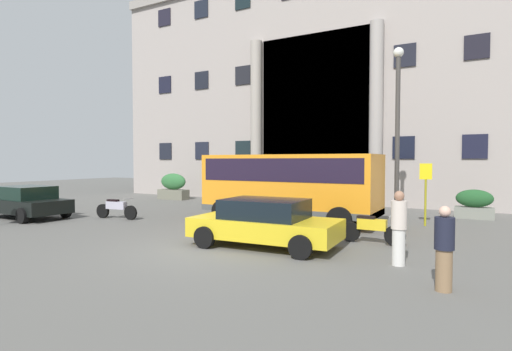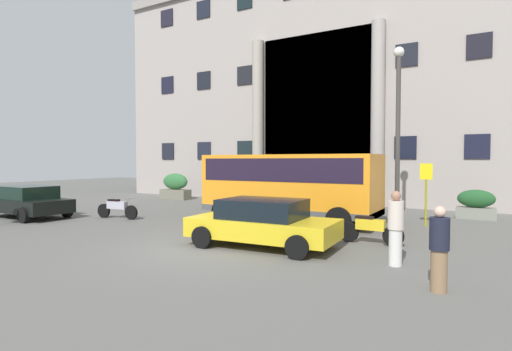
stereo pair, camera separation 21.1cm
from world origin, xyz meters
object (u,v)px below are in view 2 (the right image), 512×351
object	(u,v)px
orange_minibus	(290,182)
bus_stop_sign	(426,187)
scooter_by_planter	(116,208)
hedge_planter_east	(175,187)
motorcycle_far_end	(233,218)
hedge_planter_far_west	(346,195)
hedge_planter_west	(476,205)
hedge_planter_far_east	(234,191)
motorcycle_near_kerb	(369,229)
parked_sedan_far	(263,222)
pedestrian_child_trailing	(396,228)
parked_coupe_end	(28,201)
lamppost_plaza_centre	(398,120)
pedestrian_man_crossing	(439,249)

from	to	relation	value
orange_minibus	bus_stop_sign	world-z (taller)	orange_minibus
scooter_by_planter	hedge_planter_east	bearing A→B (deg)	107.61
hedge_planter_east	motorcycle_far_end	bearing A→B (deg)	-39.22
hedge_planter_far_west	hedge_planter_west	bearing A→B (deg)	0.69
hedge_planter_east	motorcycle_far_end	xyz separation A→B (m)	(9.49, -7.74, -0.34)
orange_minibus	hedge_planter_far_east	distance (m)	8.21
hedge_planter_far_east	motorcycle_near_kerb	size ratio (longest dim) A/B	0.85
hedge_planter_west	parked_sedan_far	size ratio (longest dim) A/B	0.35
motorcycle_far_end	pedestrian_child_trailing	bearing A→B (deg)	-9.88
hedge_planter_east	scooter_by_planter	distance (m)	8.57
motorcycle_near_kerb	scooter_by_planter	bearing A→B (deg)	-177.56
bus_stop_sign	hedge_planter_far_west	xyz separation A→B (m)	(-4.01, 3.05, -0.69)
parked_coupe_end	scooter_by_planter	xyz separation A→B (m)	(3.54, 1.72, -0.25)
hedge_planter_far_east	scooter_by_planter	xyz separation A→B (m)	(-0.80, -7.93, -0.25)
hedge_planter_far_east	scooter_by_planter	distance (m)	7.98
hedge_planter_far_east	parked_sedan_far	bearing A→B (deg)	-52.98
bus_stop_sign	motorcycle_near_kerb	world-z (taller)	bus_stop_sign
hedge_planter_far_east	motorcycle_far_end	xyz separation A→B (m)	(5.12, -7.90, -0.25)
scooter_by_planter	lamppost_plaza_centre	size ratio (longest dim) A/B	0.30
hedge_planter_far_west	pedestrian_child_trailing	world-z (taller)	pedestrian_child_trailing
scooter_by_planter	pedestrian_child_trailing	size ratio (longest dim) A/B	1.18
bus_stop_sign	motorcycle_far_end	xyz separation A→B (m)	(-5.77, -4.37, -1.02)
hedge_planter_east	motorcycle_near_kerb	size ratio (longest dim) A/B	1.05
parked_coupe_end	scooter_by_planter	size ratio (longest dim) A/B	1.98
orange_minibus	bus_stop_sign	xyz separation A→B (m)	(4.76, 1.87, -0.14)
pedestrian_child_trailing	hedge_planter_east	bearing A→B (deg)	-151.32
orange_minibus	hedge_planter_east	bearing A→B (deg)	153.44
bus_stop_sign	parked_sedan_far	distance (m)	7.16
hedge_planter_far_east	parked_sedan_far	size ratio (longest dim) A/B	0.38
hedge_planter_west	parked_sedan_far	bearing A→B (deg)	-119.25
parked_coupe_end	pedestrian_man_crossing	size ratio (longest dim) A/B	2.54
hedge_planter_west	motorcycle_far_end	xyz separation A→B (m)	(-7.37, -7.49, -0.15)
parked_sedan_far	motorcycle_near_kerb	size ratio (longest dim) A/B	2.24
pedestrian_child_trailing	bus_stop_sign	bearing A→B (deg)	152.21
bus_stop_sign	hedge_planter_east	distance (m)	15.64
hedge_planter_east	scooter_by_planter	xyz separation A→B (m)	(3.57, -7.78, -0.34)
pedestrian_child_trailing	lamppost_plaza_centre	xyz separation A→B (m)	(-1.23, 6.80, 3.18)
parked_coupe_end	motorcycle_far_end	world-z (taller)	parked_coupe_end
motorcycle_near_kerb	scooter_by_planter	distance (m)	10.64
parked_sedan_far	pedestrian_child_trailing	size ratio (longest dim) A/B	2.44
orange_minibus	scooter_by_planter	xyz separation A→B (m)	(-6.93, -2.54, -1.16)
hedge_planter_far_west	motorcycle_near_kerb	size ratio (longest dim) A/B	0.84
motorcycle_far_end	scooter_by_planter	bearing A→B (deg)	-170.45
pedestrian_child_trailing	orange_minibus	bearing A→B (deg)	-161.86
hedge_planter_west	pedestrian_man_crossing	distance (m)	11.07
orange_minibus	hedge_planter_far_east	size ratio (longest dim) A/B	4.21
scooter_by_planter	motorcycle_near_kerb	bearing A→B (deg)	-6.21
bus_stop_sign	pedestrian_man_crossing	size ratio (longest dim) A/B	1.46
hedge_planter_west	hedge_planter_east	bearing A→B (deg)	179.14
hedge_planter_east	parked_coupe_end	distance (m)	9.50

